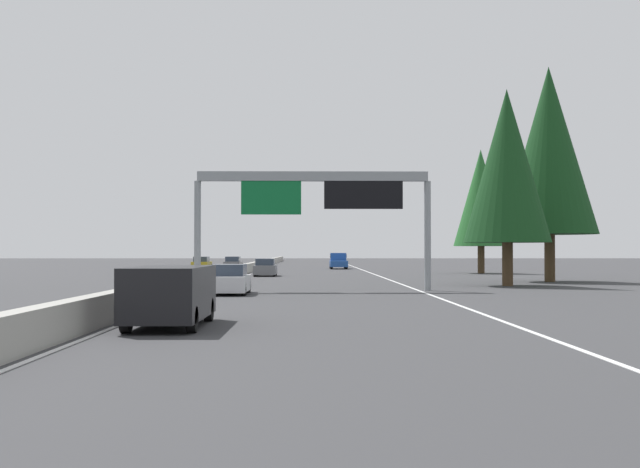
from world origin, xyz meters
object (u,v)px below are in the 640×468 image
at_px(sign_gantry_overhead, 316,196).
at_px(pickup_near_right, 338,261).
at_px(oncoming_near, 202,264).
at_px(conifer_right_near, 507,166).
at_px(minivan_mid_center, 171,293).
at_px(conifer_right_mid, 549,151).
at_px(sedan_mid_left, 265,268).
at_px(oncoming_far, 233,263).
at_px(sedan_distant_b, 230,280).
at_px(conifer_right_far, 481,198).

height_order(sign_gantry_overhead, pickup_near_right, sign_gantry_overhead).
relative_size(oncoming_near, conifer_right_near, 0.37).
xyz_separation_m(minivan_mid_center, conifer_right_near, (25.55, -15.88, 6.32)).
bearing_deg(oncoming_near, conifer_right_mid, 39.72).
bearing_deg(sign_gantry_overhead, sedan_mid_left, 9.45).
distance_m(minivan_mid_center, oncoming_far, 67.73).
height_order(sedan_distant_b, sedan_mid_left, same).
relative_size(sign_gantry_overhead, conifer_right_near, 1.06).
height_order(minivan_mid_center, pickup_near_right, pickup_near_right).
bearing_deg(conifer_right_near, sedan_mid_left, 39.68).
bearing_deg(conifer_right_mid, minivan_mid_center, 147.50).
distance_m(conifer_right_near, conifer_right_far, 26.96).
height_order(minivan_mid_center, sedan_mid_left, minivan_mid_center).
distance_m(sign_gantry_overhead, conifer_right_far, 35.83).
relative_size(sedan_distant_b, oncoming_near, 1.00).
relative_size(oncoming_near, conifer_right_far, 0.38).
height_order(sedan_distant_b, conifer_right_far, conifer_right_far).
bearing_deg(conifer_right_near, oncoming_far, 26.15).
bearing_deg(conifer_right_near, conifer_right_mid, -34.96).
height_order(minivan_mid_center, oncoming_far, minivan_mid_center).
bearing_deg(conifer_right_mid, oncoming_far, 35.29).
relative_size(sign_gantry_overhead, oncoming_far, 2.88).
bearing_deg(oncoming_far, sign_gantry_overhead, 10.73).
bearing_deg(sign_gantry_overhead, sedan_distant_b, 128.22).
bearing_deg(sedan_distant_b, conifer_right_far, -29.48).
bearing_deg(oncoming_far, sedan_mid_left, 12.06).
height_order(minivan_mid_center, sedan_distant_b, minivan_mid_center).
bearing_deg(sign_gantry_overhead, oncoming_far, 10.73).
bearing_deg(sign_gantry_overhead, conifer_right_far, -26.19).
distance_m(conifer_right_near, conifer_right_mid, 8.09).
relative_size(conifer_right_near, conifer_right_far, 1.02).
height_order(sign_gantry_overhead, sedan_mid_left, sign_gantry_overhead).
height_order(sedan_distant_b, oncoming_far, same).
height_order(pickup_near_right, oncoming_near, pickup_near_right).
relative_size(sign_gantry_overhead, conifer_right_mid, 0.85).
distance_m(sedan_distant_b, conifer_right_far, 41.23).
relative_size(conifer_right_near, conifer_right_mid, 0.81).
bearing_deg(sign_gantry_overhead, conifer_right_near, -64.86).
relative_size(sedan_mid_left, conifer_right_mid, 0.30).
xyz_separation_m(oncoming_near, conifer_right_far, (-14.17, -28.16, 6.42)).
xyz_separation_m(sign_gantry_overhead, conifer_right_far, (32.10, -15.79, 2.03)).
height_order(conifer_right_near, conifer_right_mid, conifer_right_mid).
xyz_separation_m(conifer_right_near, conifer_right_far, (26.64, -4.15, -0.17)).
distance_m(pickup_near_right, conifer_right_far, 23.67).
bearing_deg(conifer_right_near, conifer_right_far, -8.86).
distance_m(sign_gantry_overhead, minivan_mid_center, 20.95).
relative_size(oncoming_far, conifer_right_far, 0.38).
xyz_separation_m(sedan_distant_b, oncoming_near, (49.63, 8.11, 0.00)).
bearing_deg(oncoming_far, conifer_right_mid, 35.29).
bearing_deg(conifer_right_near, minivan_mid_center, 148.14).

